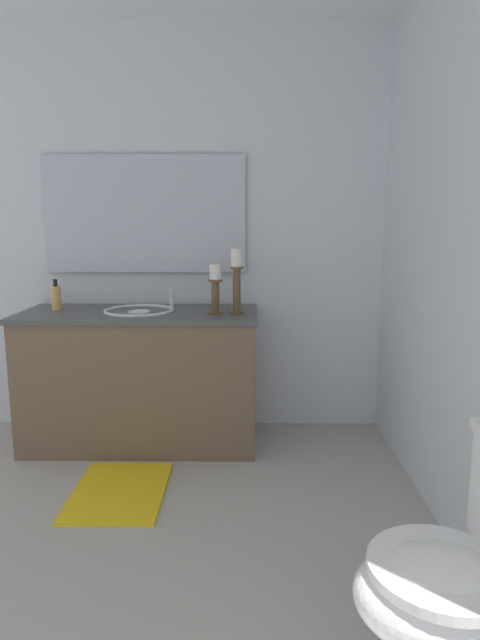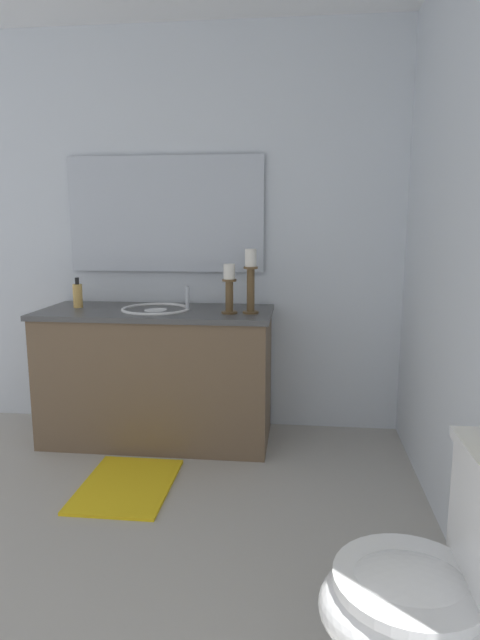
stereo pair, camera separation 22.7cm
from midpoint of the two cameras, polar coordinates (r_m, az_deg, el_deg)
name	(u,v)px [view 2 (the right image)]	position (r m, az deg, el deg)	size (l,w,h in m)	color
floor	(101,526)	(2.57, -11.89, -20.51)	(2.57, 2.98, 0.02)	#B2ADA3
wall_back	(477,242)	(2.22, 26.47, 7.33)	(2.57, 0.04, 2.45)	silver
wall_left	(166,234)	(3.46, -5.93, 9.04)	(0.04, 2.98, 2.45)	silver
vanity_cabinet	(158,375)	(3.26, -6.73, -5.80)	(0.58, 1.37, 0.79)	brown
sink_basin	(156,316)	(3.18, -6.85, 0.38)	(0.40, 0.40, 0.24)	white
mirror	(165,214)	(3.41, -5.99, 11.01)	(0.02, 1.22, 0.70)	silver
candle_holder_tall	(251,279)	(3.01, 3.30, 4.33)	(0.09, 0.09, 0.36)	brown
candle_holder_short	(229,287)	(3.01, 1.02, 3.45)	(0.09, 0.09, 0.28)	brown
soap_bottle	(78,295)	(3.34, -14.90, 2.54)	(0.06, 0.06, 0.18)	#E5B259
toilet	(436,596)	(1.65, 24.12, -25.13)	(0.39, 0.54, 0.75)	white
bath_mat	(127,485)	(2.84, -9.53, -16.85)	(0.60, 0.44, 0.02)	yellow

